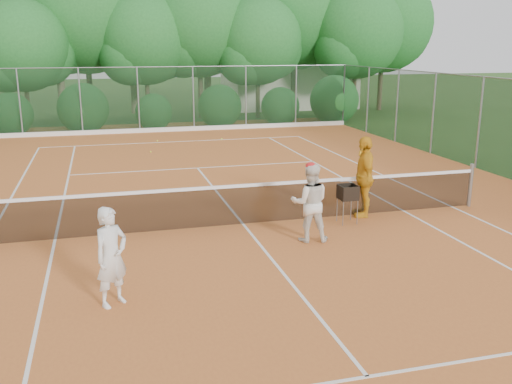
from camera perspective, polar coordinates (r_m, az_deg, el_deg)
ground at (r=13.11m, az=-1.25°, el=-3.37°), size 120.00×120.00×0.00m
clay_court at (r=13.10m, az=-1.25°, el=-3.33°), size 18.00×36.00×0.02m
club_building at (r=38.13m, az=3.23°, el=10.74°), size 8.00×5.00×3.00m
tennis_net at (r=12.95m, az=-1.27°, el=-1.13°), size 11.97×0.10×1.10m
player_white at (r=9.22m, az=-14.26°, el=-6.30°), size 0.70×0.66×1.61m
player_center_grp at (r=11.88m, az=5.41°, el=-1.05°), size 0.93×0.80×1.68m
player_yellow at (r=13.78m, az=10.76°, el=1.53°), size 0.74×1.22×1.94m
ball_hopper at (r=13.21m, az=9.17°, el=-0.10°), size 0.39×0.39×0.90m
stray_ball_a at (r=22.14m, az=-10.49°, el=3.97°), size 0.07×0.07×0.07m
stray_ball_b at (r=24.68m, az=-9.84°, el=5.07°), size 0.07×0.07×0.07m
stray_ball_c at (r=24.84m, az=-3.45°, el=5.32°), size 0.07×0.07×0.07m
court_markings at (r=13.10m, az=-1.25°, el=-3.28°), size 11.03×23.83×0.01m
fence_back at (r=27.39m, az=-8.97°, el=9.13°), size 18.07×0.07×3.00m
tropical_treeline at (r=32.64m, az=-7.71°, el=16.34°), size 32.10×8.49×15.03m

